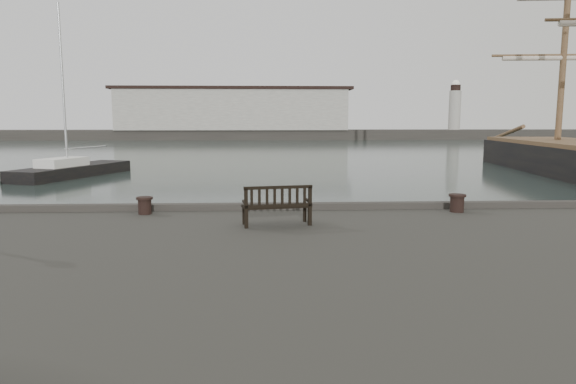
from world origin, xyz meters
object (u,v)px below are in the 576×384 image
at_px(bench, 277,213).
at_px(bollard_left, 145,206).
at_px(yacht_d, 73,173).
at_px(bollard_right, 457,203).

bearing_deg(bench, bollard_left, 145.57).
height_order(bollard_left, yacht_d, yacht_d).
relative_size(bench, yacht_d, 0.13).
distance_m(bollard_left, bollard_right, 8.38).
xyz_separation_m(bench, yacht_d, (-14.07, 25.38, -1.62)).
xyz_separation_m(bench, bollard_right, (4.93, 1.53, -0.06)).
distance_m(bollard_right, yacht_d, 30.53).
bearing_deg(bollard_left, yacht_d, 114.02).
bearing_deg(bollard_left, bench, -24.65).
bearing_deg(bench, yacht_d, 109.21).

